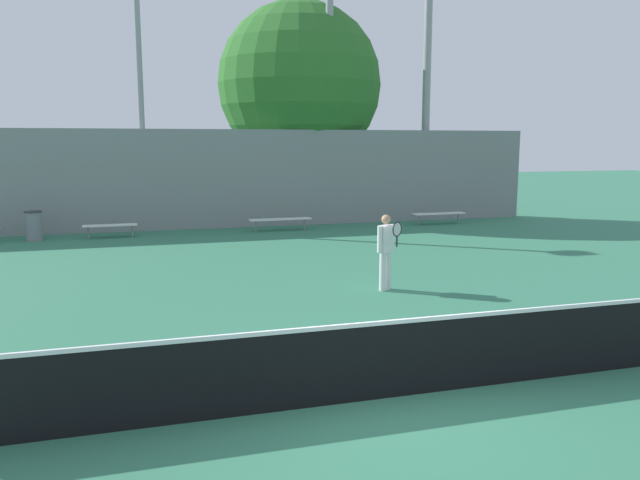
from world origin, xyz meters
The scene contains 12 objects.
ground_plane centered at (0.00, 0.00, 0.00)m, with size 100.00×100.00×0.00m, color #337556.
tennis_net centered at (0.00, 0.00, 0.50)m, with size 10.15×0.09×0.98m.
tennis_player centered at (2.15, 5.21, 0.89)m, with size 0.52×0.50×1.60m.
bench_courtside_far centered at (2.03, 14.54, 0.39)m, with size 2.19×0.40×0.43m.
bench_adjacent_court centered at (-3.65, 14.54, 0.39)m, with size 1.70×0.40×0.43m.
bench_by_gate centered at (8.19, 14.54, 0.39)m, with size 2.06×0.40×0.43m.
light_pole_near_left centered at (-2.50, 16.14, 5.78)m, with size 0.90×0.60×9.16m.
light_pole_far_right centered at (4.38, 16.32, 6.76)m, with size 0.90×0.60×12.17m.
light_pole_center_back centered at (8.55, 16.62, 5.46)m, with size 0.90×0.60×9.83m.
trash_bin centered at (-5.94, 14.61, 0.47)m, with size 0.53×0.53×0.93m.
back_fence centered at (0.00, 15.81, 1.77)m, with size 24.84×0.06×3.54m.
tree_green_tall centered at (3.78, 18.47, 5.39)m, with size 6.63×6.63×8.71m.
Camera 1 is at (-2.81, -6.69, 3.09)m, focal length 35.00 mm.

